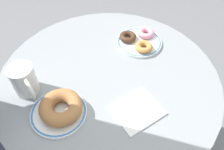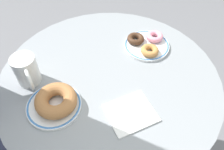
{
  "view_description": "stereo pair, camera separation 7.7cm",
  "coord_description": "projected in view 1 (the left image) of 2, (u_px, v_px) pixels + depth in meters",
  "views": [
    {
      "loc": [
        -0.38,
        -0.35,
        1.32
      ],
      "look_at": [
        -0.0,
        -0.02,
        0.74
      ],
      "focal_mm": 37.05,
      "sensor_mm": 36.0,
      "label": 1
    },
    {
      "loc": [
        -0.33,
        -0.4,
        1.32
      ],
      "look_at": [
        -0.0,
        -0.02,
        0.74
      ],
      "focal_mm": 37.05,
      "sensor_mm": 36.0,
      "label": 2
    }
  ],
  "objects": [
    {
      "name": "cafe_table",
      "position": [
        109.0,
        111.0,
        0.96
      ],
      "size": [
        0.77,
        0.77,
        0.71
      ],
      "color": "gray",
      "rests_on": "ground"
    },
    {
      "name": "donut_chocolate",
      "position": [
        128.0,
        37.0,
        0.9
      ],
      "size": [
        0.07,
        0.07,
        0.02
      ],
      "primitive_type": "torus",
      "rotation": [
        0.0,
        0.0,
        0.12
      ],
      "color": "#422819",
      "rests_on": "plate_right"
    },
    {
      "name": "donut_cinnamon",
      "position": [
        61.0,
        107.0,
        0.68
      ],
      "size": [
        0.17,
        0.17,
        0.04
      ],
      "primitive_type": "torus",
      "rotation": [
        0.0,
        0.0,
        1.92
      ],
      "color": "#A36B3D",
      "rests_on": "plate_left"
    },
    {
      "name": "donut_old_fashioned",
      "position": [
        144.0,
        47.0,
        0.87
      ],
      "size": [
        0.08,
        0.08,
        0.02
      ],
      "primitive_type": "torus",
      "rotation": [
        0.0,
        0.0,
        2.94
      ],
      "color": "#BC7F42",
      "rests_on": "plate_right"
    },
    {
      "name": "donut_pink_frosted",
      "position": [
        146.0,
        33.0,
        0.92
      ],
      "size": [
        0.08,
        0.08,
        0.02
      ],
      "primitive_type": "torus",
      "rotation": [
        0.0,
        0.0,
        1.42
      ],
      "color": "pink",
      "rests_on": "plate_right"
    },
    {
      "name": "plate_right",
      "position": [
        139.0,
        42.0,
        0.91
      ],
      "size": [
        0.17,
        0.17,
        0.01
      ],
      "color": "white",
      "rests_on": "cafe_table"
    },
    {
      "name": "coffee_mug",
      "position": [
        24.0,
        81.0,
        0.72
      ],
      "size": [
        0.08,
        0.12,
        0.1
      ],
      "color": "white",
      "rests_on": "cafe_table"
    },
    {
      "name": "plate_left",
      "position": [
        59.0,
        113.0,
        0.7
      ],
      "size": [
        0.17,
        0.17,
        0.01
      ],
      "color": "white",
      "rests_on": "cafe_table"
    },
    {
      "name": "paper_napkin",
      "position": [
        137.0,
        110.0,
        0.71
      ],
      "size": [
        0.17,
        0.16,
        0.01
      ],
      "primitive_type": "cube",
      "rotation": [
        0.0,
        0.0,
        -0.27
      ],
      "color": "white",
      "rests_on": "cafe_table"
    }
  ]
}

